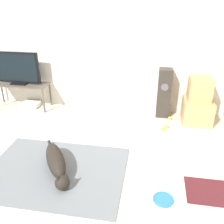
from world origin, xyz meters
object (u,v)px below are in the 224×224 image
object	(u,v)px
dog	(56,162)
frisbee	(163,199)
tv	(17,69)
cardboard_box_upper	(200,89)
tennis_ball_near_speaker	(166,126)
tennis_ball_by_boxes	(170,118)
cardboard_box_lower	(197,111)
game_console	(30,105)
tennis_ball_loose_on_carpet	(163,129)
tv_stand	(20,87)
floor_speaker	(164,93)

from	to	relation	value
dog	frisbee	world-z (taller)	dog
tv	cardboard_box_upper	bearing A→B (deg)	-1.03
dog	tennis_ball_near_speaker	distance (m)	2.03
dog	tennis_ball_by_boxes	size ratio (longest dim) A/B	14.98
cardboard_box_lower	game_console	distance (m)	3.29
tennis_ball_by_boxes	tennis_ball_loose_on_carpet	xyz separation A→B (m)	(-0.14, -0.43, 0.00)
frisbee	tennis_ball_near_speaker	distance (m)	1.71
frisbee	game_console	world-z (taller)	game_console
tennis_ball_by_boxes	tennis_ball_loose_on_carpet	bearing A→B (deg)	-107.63
tv_stand	cardboard_box_upper	bearing A→B (deg)	-0.98
tv_stand	tv	bearing A→B (deg)	90.00
game_console	cardboard_box_lower	bearing A→B (deg)	-1.89
dog	tennis_ball_loose_on_carpet	size ratio (longest dim) A/B	14.98
game_console	cardboard_box_upper	bearing A→B (deg)	-1.63
cardboard_box_lower	game_console	bearing A→B (deg)	178.11
frisbee	cardboard_box_lower	size ratio (longest dim) A/B	0.46
frisbee	tv_stand	distance (m)	3.55
cardboard_box_upper	floor_speaker	xyz separation A→B (m)	(-0.60, 0.14, -0.17)
tv	frisbee	bearing A→B (deg)	-37.05
tv_stand	dog	bearing A→B (deg)	-52.02
tennis_ball_loose_on_carpet	tv_stand	bearing A→B (deg)	169.63
floor_speaker	tv	bearing A→B (deg)	-178.44
tv_stand	game_console	bearing A→B (deg)	14.41
tennis_ball_near_speaker	tennis_ball_loose_on_carpet	xyz separation A→B (m)	(-0.06, -0.10, 0.00)
cardboard_box_upper	game_console	world-z (taller)	cardboard_box_upper
floor_speaker	tennis_ball_near_speaker	size ratio (longest dim) A/B	13.89
tennis_ball_near_speaker	cardboard_box_upper	bearing A→B (deg)	34.07
tennis_ball_near_speaker	tennis_ball_loose_on_carpet	size ratio (longest dim) A/B	1.00
frisbee	tv	xyz separation A→B (m)	(-2.81, 2.12, 0.80)
dog	tv_stand	xyz separation A→B (m)	(-1.43, 1.83, 0.30)
cardboard_box_lower	tennis_ball_by_boxes	distance (m)	0.49
cardboard_box_lower	game_console	xyz separation A→B (m)	(-3.29, 0.11, -0.18)
cardboard_box_lower	tennis_ball_loose_on_carpet	bearing A→B (deg)	-143.28
cardboard_box_lower	cardboard_box_upper	size ratio (longest dim) A/B	1.25
cardboard_box_lower	tv_stand	xyz separation A→B (m)	(-3.42, 0.07, 0.23)
cardboard_box_upper	tv	xyz separation A→B (m)	(-3.41, 0.06, 0.18)
tennis_ball_by_boxes	cardboard_box_upper	bearing A→B (deg)	3.85
dog	floor_speaker	bearing A→B (deg)	53.96
tennis_ball_by_boxes	game_console	xyz separation A→B (m)	(-2.83, 0.12, 0.00)
cardboard_box_upper	tennis_ball_near_speaker	bearing A→B (deg)	-145.93
tennis_ball_loose_on_carpet	frisbee	bearing A→B (deg)	-90.56
cardboard_box_upper	tennis_ball_by_boxes	xyz separation A→B (m)	(-0.45, -0.03, -0.60)
frisbee	game_console	distance (m)	3.43
dog	tv	distance (m)	2.42
tennis_ball_by_boxes	cardboard_box_lower	bearing A→B (deg)	1.86
cardboard_box_lower	tennis_ball_loose_on_carpet	xyz separation A→B (m)	(-0.59, -0.44, -0.18)
cardboard_box_lower	floor_speaker	bearing A→B (deg)	165.79
floor_speaker	tv	world-z (taller)	tv
frisbee	game_console	xyz separation A→B (m)	(-2.67, 2.15, 0.02)
tv_stand	tv	size ratio (longest dim) A/B	1.28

